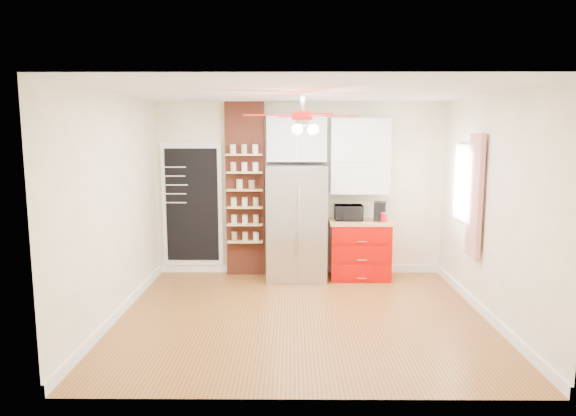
{
  "coord_description": "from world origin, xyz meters",
  "views": [
    {
      "loc": [
        -0.13,
        -6.06,
        2.24
      ],
      "look_at": [
        -0.18,
        0.9,
        1.21
      ],
      "focal_mm": 32.0,
      "sensor_mm": 36.0,
      "label": 1
    }
  ],
  "objects_px": {
    "canister_left": "(384,218)",
    "fridge": "(297,223)",
    "ceiling_fan": "(303,116)",
    "toaster_oven": "(349,213)",
    "red_cabinet": "(359,249)",
    "coffee_maker": "(380,211)",
    "pantry_jar_oats": "(240,185)"
  },
  "relations": [
    {
      "from": "toaster_oven",
      "to": "pantry_jar_oats",
      "type": "relative_size",
      "value": 3.06
    },
    {
      "from": "fridge",
      "to": "red_cabinet",
      "type": "bearing_deg",
      "value": 2.95
    },
    {
      "from": "ceiling_fan",
      "to": "canister_left",
      "type": "xyz_separation_m",
      "value": [
        1.26,
        1.55,
        -1.46
      ]
    },
    {
      "from": "ceiling_fan",
      "to": "pantry_jar_oats",
      "type": "height_order",
      "value": "ceiling_fan"
    },
    {
      "from": "fridge",
      "to": "canister_left",
      "type": "height_order",
      "value": "fridge"
    },
    {
      "from": "fridge",
      "to": "pantry_jar_oats",
      "type": "distance_m",
      "value": 1.05
    },
    {
      "from": "coffee_maker",
      "to": "fridge",
      "type": "bearing_deg",
      "value": -165.07
    },
    {
      "from": "red_cabinet",
      "to": "ceiling_fan",
      "type": "height_order",
      "value": "ceiling_fan"
    },
    {
      "from": "fridge",
      "to": "ceiling_fan",
      "type": "distance_m",
      "value": 2.25
    },
    {
      "from": "fridge",
      "to": "red_cabinet",
      "type": "distance_m",
      "value": 1.06
    },
    {
      "from": "fridge",
      "to": "ceiling_fan",
      "type": "xyz_separation_m",
      "value": [
        0.05,
        -1.63,
        1.55
      ]
    },
    {
      "from": "red_cabinet",
      "to": "pantry_jar_oats",
      "type": "height_order",
      "value": "pantry_jar_oats"
    },
    {
      "from": "ceiling_fan",
      "to": "toaster_oven",
      "type": "relative_size",
      "value": 3.3
    },
    {
      "from": "toaster_oven",
      "to": "coffee_maker",
      "type": "relative_size",
      "value": 1.47
    },
    {
      "from": "toaster_oven",
      "to": "fridge",
      "type": "bearing_deg",
      "value": -173.47
    },
    {
      "from": "red_cabinet",
      "to": "ceiling_fan",
      "type": "xyz_separation_m",
      "value": [
        -0.92,
        -1.68,
        1.97
      ]
    },
    {
      "from": "fridge",
      "to": "red_cabinet",
      "type": "relative_size",
      "value": 1.86
    },
    {
      "from": "toaster_oven",
      "to": "ceiling_fan",
      "type": "bearing_deg",
      "value": -113.14
    },
    {
      "from": "toaster_oven",
      "to": "canister_left",
      "type": "height_order",
      "value": "toaster_oven"
    },
    {
      "from": "coffee_maker",
      "to": "canister_left",
      "type": "distance_m",
      "value": 0.15
    },
    {
      "from": "coffee_maker",
      "to": "pantry_jar_oats",
      "type": "relative_size",
      "value": 2.09
    },
    {
      "from": "red_cabinet",
      "to": "canister_left",
      "type": "distance_m",
      "value": 0.63
    },
    {
      "from": "coffee_maker",
      "to": "canister_left",
      "type": "xyz_separation_m",
      "value": [
        0.04,
        -0.12,
        -0.08
      ]
    },
    {
      "from": "canister_left",
      "to": "fridge",
      "type": "bearing_deg",
      "value": 176.7
    },
    {
      "from": "fridge",
      "to": "coffee_maker",
      "type": "distance_m",
      "value": 1.28
    },
    {
      "from": "red_cabinet",
      "to": "toaster_oven",
      "type": "distance_m",
      "value": 0.59
    },
    {
      "from": "fridge",
      "to": "toaster_oven",
      "type": "height_order",
      "value": "fridge"
    },
    {
      "from": "pantry_jar_oats",
      "to": "coffee_maker",
      "type": "bearing_deg",
      "value": -2.7
    },
    {
      "from": "toaster_oven",
      "to": "pantry_jar_oats",
      "type": "height_order",
      "value": "pantry_jar_oats"
    },
    {
      "from": "coffee_maker",
      "to": "canister_left",
      "type": "relative_size",
      "value": 2.18
    },
    {
      "from": "ceiling_fan",
      "to": "coffee_maker",
      "type": "distance_m",
      "value": 2.49
    },
    {
      "from": "coffee_maker",
      "to": "pantry_jar_oats",
      "type": "distance_m",
      "value": 2.19
    }
  ]
}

